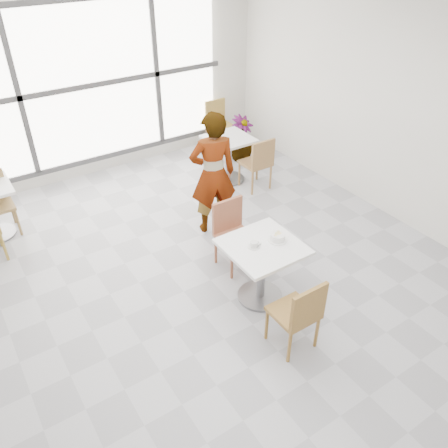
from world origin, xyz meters
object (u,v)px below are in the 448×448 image
bg_chair_right_near (259,161)px  coffee_cup (254,245)px  bg_chair_right_far (218,121)px  main_table (262,262)px  chair_near (300,312)px  chair_far (232,230)px  bg_table_right (229,153)px  oatmeal_bowl (278,237)px  person (213,174)px  plant_right (242,138)px

bg_chair_right_near → coffee_cup: bearing=51.7°
bg_chair_right_far → main_table: bearing=-116.2°
chair_near → main_table: bearing=-100.4°
chair_far → bg_table_right: bearing=57.3°
oatmeal_bowl → bg_chair_right_far: size_ratio=0.24×
coffee_cup → bg_chair_right_far: 4.26m
person → main_table: bearing=94.7°
chair_near → bg_chair_right_near: 3.28m
bg_table_right → coffee_cup: bearing=-118.4°
main_table → plant_right: bearing=58.4°
person → bg_chair_right_far: 2.81m
bg_chair_right_near → person: bearing=25.0°
chair_far → coffee_cup: 0.77m
chair_near → chair_far: 1.54m
bg_chair_right_near → bg_chair_right_far: size_ratio=1.00×
oatmeal_bowl → bg_table_right: (1.09, 2.58, -0.31)m
oatmeal_bowl → bg_chair_right_far: (1.68, 3.81, -0.29)m
oatmeal_bowl → bg_chair_right_far: 4.17m
plant_right → oatmeal_bowl: bearing=-118.9°
main_table → chair_far: chair_far is taller
chair_far → bg_chair_right_near: (1.40, 1.32, 0.00)m
chair_near → coffee_cup: size_ratio=5.47×
chair_far → plant_right: bearing=52.6°
chair_far → plant_right: 2.98m
chair_far → bg_chair_right_near: bearing=43.4°
chair_near → bg_chair_right_far: 5.02m
oatmeal_bowl → bg_chair_right_near: bg_chair_right_near is taller
chair_near → bg_table_right: 3.66m
oatmeal_bowl → coffee_cup: 0.29m
bg_chair_right_near → bg_table_right: bearing=-68.1°
chair_far → bg_table_right: 2.20m
main_table → coffee_cup: bearing=163.0°
bg_table_right → bg_chair_right_near: (0.21, -0.53, 0.01)m
chair_near → person: bearing=-101.2°
person → bg_table_right: person is taller
main_table → oatmeal_bowl: (0.19, -0.01, 0.27)m
main_table → oatmeal_bowl: 0.33m
main_table → person: bearing=78.4°
main_table → chair_near: size_ratio=0.92×
chair_near → person: 2.36m
oatmeal_bowl → bg_chair_right_near: (1.30, 2.06, -0.29)m
oatmeal_bowl → bg_table_right: size_ratio=0.28×
coffee_cup → chair_near: bearing=-93.5°
main_table → bg_table_right: same height
main_table → bg_table_right: size_ratio=1.07×
main_table → person: 1.56m
person → bg_chair_right_near: bearing=-138.7°
chair_far → oatmeal_bowl: chair_far is taller
oatmeal_bowl → bg_chair_right_near: bearing=57.7°
chair_near → bg_chair_right_near: size_ratio=1.00×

